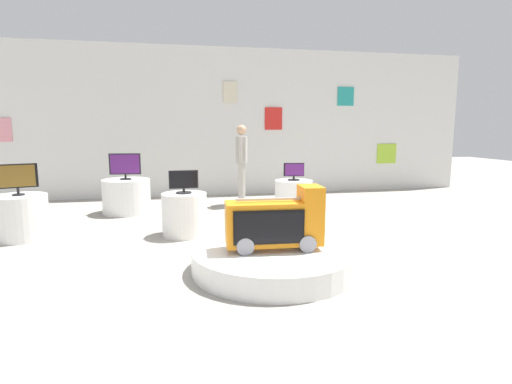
{
  "coord_description": "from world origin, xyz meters",
  "views": [
    {
      "loc": [
        -1.02,
        -4.55,
        1.58
      ],
      "look_at": [
        -0.04,
        0.19,
        0.82
      ],
      "focal_mm": 28.63,
      "sensor_mm": 36.0,
      "label": 1
    }
  ],
  "objects_px": {
    "tv_on_left_rear": "(294,172)",
    "display_pedestal_far_right": "(185,214)",
    "tv_on_right_rear": "(17,177)",
    "display_pedestal_right_rear": "(20,217)",
    "main_display_pedestal": "(274,260)",
    "novelty_firetruck_tv": "(276,224)",
    "tv_on_center_rear": "(125,165)",
    "display_pedestal_center_rear": "(127,196)",
    "tv_on_far_right": "(184,182)",
    "display_pedestal_left_rear": "(293,197)",
    "shopper_browsing_near_truck": "(242,159)"
  },
  "relations": [
    {
      "from": "tv_on_right_rear",
      "to": "display_pedestal_right_rear",
      "type": "bearing_deg",
      "value": 71.55
    },
    {
      "from": "display_pedestal_left_rear",
      "to": "tv_on_center_rear",
      "type": "bearing_deg",
      "value": 166.01
    },
    {
      "from": "display_pedestal_right_rear",
      "to": "shopper_browsing_near_truck",
      "type": "bearing_deg",
      "value": 28.27
    },
    {
      "from": "tv_on_center_rear",
      "to": "main_display_pedestal",
      "type": "bearing_deg",
      "value": -61.86
    },
    {
      "from": "display_pedestal_center_rear",
      "to": "shopper_browsing_near_truck",
      "type": "bearing_deg",
      "value": 8.41
    },
    {
      "from": "main_display_pedestal",
      "to": "display_pedestal_center_rear",
      "type": "relative_size",
      "value": 2.08
    },
    {
      "from": "display_pedestal_far_right",
      "to": "shopper_browsing_near_truck",
      "type": "distance_m",
      "value": 2.6
    },
    {
      "from": "display_pedestal_center_rear",
      "to": "tv_on_center_rear",
      "type": "distance_m",
      "value": 0.58
    },
    {
      "from": "main_display_pedestal",
      "to": "tv_on_right_rear",
      "type": "relative_size",
      "value": 3.53
    },
    {
      "from": "display_pedestal_left_rear",
      "to": "tv_on_left_rear",
      "type": "xyz_separation_m",
      "value": [
        0.0,
        -0.0,
        0.48
      ]
    },
    {
      "from": "novelty_firetruck_tv",
      "to": "display_pedestal_center_rear",
      "type": "xyz_separation_m",
      "value": [
        -1.95,
        3.61,
        -0.22
      ]
    },
    {
      "from": "novelty_firetruck_tv",
      "to": "main_display_pedestal",
      "type": "bearing_deg",
      "value": 158.53
    },
    {
      "from": "tv_on_far_right",
      "to": "shopper_browsing_near_truck",
      "type": "distance_m",
      "value": 2.53
    },
    {
      "from": "display_pedestal_left_rear",
      "to": "tv_on_left_rear",
      "type": "relative_size",
      "value": 1.85
    },
    {
      "from": "display_pedestal_left_rear",
      "to": "tv_on_center_rear",
      "type": "distance_m",
      "value": 3.17
    },
    {
      "from": "tv_on_left_rear",
      "to": "display_pedestal_right_rear",
      "type": "xyz_separation_m",
      "value": [
        -4.32,
        -0.81,
        -0.48
      ]
    },
    {
      "from": "tv_on_left_rear",
      "to": "shopper_browsing_near_truck",
      "type": "relative_size",
      "value": 0.23
    },
    {
      "from": "tv_on_center_rear",
      "to": "display_pedestal_right_rear",
      "type": "relative_size",
      "value": 0.76
    },
    {
      "from": "display_pedestal_far_right",
      "to": "shopper_browsing_near_truck",
      "type": "relative_size",
      "value": 0.4
    },
    {
      "from": "tv_on_right_rear",
      "to": "tv_on_far_right",
      "type": "relative_size",
      "value": 1.22
    },
    {
      "from": "display_pedestal_center_rear",
      "to": "tv_on_right_rear",
      "type": "xyz_separation_m",
      "value": [
        -1.3,
        -1.58,
        0.57
      ]
    },
    {
      "from": "display_pedestal_left_rear",
      "to": "display_pedestal_far_right",
      "type": "distance_m",
      "value": 2.3
    },
    {
      "from": "display_pedestal_right_rear",
      "to": "novelty_firetruck_tv",
      "type": "bearing_deg",
      "value": -32.13
    },
    {
      "from": "tv_on_left_rear",
      "to": "display_pedestal_far_right",
      "type": "height_order",
      "value": "tv_on_left_rear"
    },
    {
      "from": "display_pedestal_center_rear",
      "to": "tv_on_right_rear",
      "type": "relative_size",
      "value": 1.69
    },
    {
      "from": "tv_on_center_rear",
      "to": "shopper_browsing_near_truck",
      "type": "distance_m",
      "value": 2.27
    },
    {
      "from": "display_pedestal_center_rear",
      "to": "tv_on_far_right",
      "type": "xyz_separation_m",
      "value": [
        1.01,
        -1.87,
        0.49
      ]
    },
    {
      "from": "tv_on_far_right",
      "to": "main_display_pedestal",
      "type": "bearing_deg",
      "value": -62.16
    },
    {
      "from": "main_display_pedestal",
      "to": "tv_on_far_right",
      "type": "bearing_deg",
      "value": 117.84
    },
    {
      "from": "novelty_firetruck_tv",
      "to": "shopper_browsing_near_truck",
      "type": "height_order",
      "value": "shopper_browsing_near_truck"
    },
    {
      "from": "tv_on_center_rear",
      "to": "tv_on_far_right",
      "type": "relative_size",
      "value": 1.34
    },
    {
      "from": "novelty_firetruck_tv",
      "to": "shopper_browsing_near_truck",
      "type": "xyz_separation_m",
      "value": [
        0.3,
        3.95,
        0.42
      ]
    },
    {
      "from": "tv_on_right_rear",
      "to": "tv_on_far_right",
      "type": "bearing_deg",
      "value": -7.1
    },
    {
      "from": "main_display_pedestal",
      "to": "tv_on_center_rear",
      "type": "xyz_separation_m",
      "value": [
        -1.93,
        3.6,
        0.77
      ]
    },
    {
      "from": "tv_on_center_rear",
      "to": "display_pedestal_right_rear",
      "type": "bearing_deg",
      "value": -129.63
    },
    {
      "from": "main_display_pedestal",
      "to": "display_pedestal_far_right",
      "type": "bearing_deg",
      "value": 117.78
    },
    {
      "from": "main_display_pedestal",
      "to": "novelty_firetruck_tv",
      "type": "bearing_deg",
      "value": -21.47
    },
    {
      "from": "tv_on_left_rear",
      "to": "tv_on_center_rear",
      "type": "bearing_deg",
      "value": 165.94
    },
    {
      "from": "display_pedestal_far_right",
      "to": "tv_on_right_rear",
      "type": "bearing_deg",
      "value": 173.0
    },
    {
      "from": "novelty_firetruck_tv",
      "to": "tv_on_left_rear",
      "type": "height_order",
      "value": "novelty_firetruck_tv"
    },
    {
      "from": "tv_on_right_rear",
      "to": "tv_on_far_right",
      "type": "distance_m",
      "value": 2.33
    },
    {
      "from": "display_pedestal_left_rear",
      "to": "display_pedestal_right_rear",
      "type": "relative_size",
      "value": 0.92
    },
    {
      "from": "tv_on_far_right",
      "to": "shopper_browsing_near_truck",
      "type": "relative_size",
      "value": 0.26
    },
    {
      "from": "main_display_pedestal",
      "to": "display_pedestal_center_rear",
      "type": "height_order",
      "value": "display_pedestal_center_rear"
    },
    {
      "from": "novelty_firetruck_tv",
      "to": "display_pedestal_far_right",
      "type": "distance_m",
      "value": 2.0
    },
    {
      "from": "display_pedestal_far_right",
      "to": "tv_on_far_right",
      "type": "distance_m",
      "value": 0.49
    },
    {
      "from": "novelty_firetruck_tv",
      "to": "display_pedestal_right_rear",
      "type": "height_order",
      "value": "novelty_firetruck_tv"
    },
    {
      "from": "tv_on_left_rear",
      "to": "tv_on_far_right",
      "type": "relative_size",
      "value": 0.88
    },
    {
      "from": "display_pedestal_left_rear",
      "to": "tv_on_center_rear",
      "type": "relative_size",
      "value": 1.21
    },
    {
      "from": "display_pedestal_left_rear",
      "to": "shopper_browsing_near_truck",
      "type": "xyz_separation_m",
      "value": [
        -0.78,
        1.09,
        0.64
      ]
    }
  ]
}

